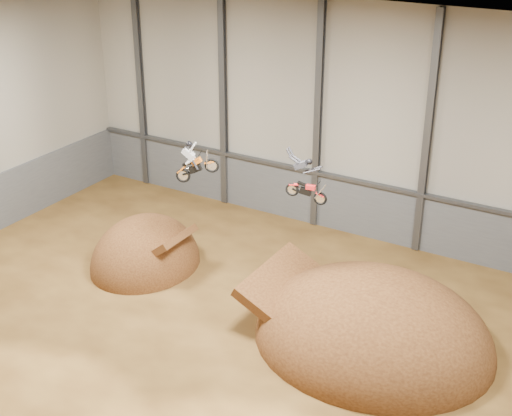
{
  "coord_description": "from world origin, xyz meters",
  "views": [
    {
      "loc": [
        14.06,
        -21.92,
        19.81
      ],
      "look_at": [
        -1.22,
        4.0,
        5.91
      ],
      "focal_mm": 50.0,
      "sensor_mm": 36.0,
      "label": 1
    }
  ],
  "objects": [
    {
      "name": "steel_column_0",
      "position": [
        -16.67,
        14.8,
        7.0
      ],
      "size": [
        0.4,
        0.36,
        13.9
      ],
      "primitive_type": "cube",
      "color": "#47494F",
      "rests_on": "ground"
    },
    {
      "name": "landing_ramp",
      "position": [
        4.65,
        4.81,
        0.0
      ],
      "size": [
        11.36,
        10.05,
        6.55
      ],
      "primitive_type": "ellipsoid",
      "color": "#412310",
      "rests_on": "ground"
    },
    {
      "name": "back_wall",
      "position": [
        0.0,
        15.0,
        7.0
      ],
      "size": [
        40.0,
        0.1,
        14.0
      ],
      "primitive_type": "cube",
      "color": "#A5A092",
      "rests_on": "ground"
    },
    {
      "name": "floor",
      "position": [
        0.0,
        0.0,
        0.0
      ],
      "size": [
        40.0,
        40.0,
        0.0
      ],
      "primitive_type": "plane",
      "color": "#4E3214",
      "rests_on": "ground"
    },
    {
      "name": "lower_band_back",
      "position": [
        0.0,
        14.9,
        1.75
      ],
      "size": [
        39.8,
        0.18,
        3.5
      ],
      "primitive_type": "cube",
      "color": "#5A5E63",
      "rests_on": "ground"
    },
    {
      "name": "fmx_rider_b",
      "position": [
        0.98,
        4.64,
        7.7
      ],
      "size": [
        3.05,
        1.23,
        2.66
      ],
      "primitive_type": null,
      "rotation": [
        0.0,
        0.17,
        0.17
      ],
      "color": "red"
    },
    {
      "name": "takeoff_ramp",
      "position": [
        -9.17,
        5.23,
        0.0
      ],
      "size": [
        5.79,
        6.68,
        5.79
      ],
      "primitive_type": "ellipsoid",
      "color": "#412310",
      "rests_on": "ground"
    },
    {
      "name": "steel_column_2",
      "position": [
        -3.33,
        14.8,
        7.0
      ],
      "size": [
        0.4,
        0.36,
        13.9
      ],
      "primitive_type": "cube",
      "color": "#47494F",
      "rests_on": "ground"
    },
    {
      "name": "steel_column_1",
      "position": [
        -10.0,
        14.8,
        7.0
      ],
      "size": [
        0.4,
        0.36,
        13.9
      ],
      "primitive_type": "cube",
      "color": "#47494F",
      "rests_on": "ground"
    },
    {
      "name": "fmx_rider_a",
      "position": [
        -4.45,
        4.18,
        7.76
      ],
      "size": [
        2.97,
        1.89,
        2.74
      ],
      "primitive_type": null,
      "rotation": [
        0.0,
        -0.4,
        0.4
      ],
      "color": "orange"
    },
    {
      "name": "ceiling",
      "position": [
        0.0,
        0.0,
        14.0
      ],
      "size": [
        40.0,
        40.0,
        0.0
      ],
      "primitive_type": "plane",
      "color": "black",
      "rests_on": "back_wall"
    },
    {
      "name": "steel_column_3",
      "position": [
        3.33,
        14.8,
        7.0
      ],
      "size": [
        0.4,
        0.36,
        13.9
      ],
      "primitive_type": "cube",
      "color": "#47494F",
      "rests_on": "ground"
    },
    {
      "name": "steel_rail",
      "position": [
        0.0,
        14.75,
        3.55
      ],
      "size": [
        39.8,
        0.35,
        0.2
      ],
      "primitive_type": "cube",
      "color": "#47494F",
      "rests_on": "lower_band_back"
    }
  ]
}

